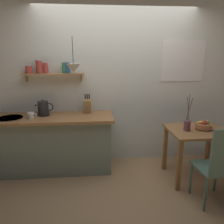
# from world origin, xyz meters

# --- Properties ---
(ground_plane) EXTENTS (14.00, 14.00, 0.00)m
(ground_plane) POSITION_xyz_m (0.00, 0.00, 0.00)
(ground_plane) COLOR #A87F56
(back_wall) EXTENTS (6.80, 0.11, 2.70)m
(back_wall) POSITION_xyz_m (0.20, 0.65, 1.35)
(back_wall) COLOR silver
(back_wall) RESTS_ON ground_plane
(kitchen_counter) EXTENTS (1.83, 0.63, 0.89)m
(kitchen_counter) POSITION_xyz_m (-1.00, 0.32, 0.45)
(kitchen_counter) COLOR gray
(kitchen_counter) RESTS_ON ground_plane
(wall_shelf) EXTENTS (0.93, 0.20, 0.33)m
(wall_shelf) POSITION_xyz_m (-1.01, 0.49, 1.56)
(wall_shelf) COLOR tan
(dining_table) EXTENTS (0.81, 0.67, 0.76)m
(dining_table) POSITION_xyz_m (1.09, -0.10, 0.61)
(dining_table) COLOR #9E6B3D
(dining_table) RESTS_ON ground_plane
(dining_chair_near) EXTENTS (0.44, 0.42, 1.01)m
(dining_chair_near) POSITION_xyz_m (1.06, -0.72, 0.55)
(dining_chair_near) COLOR #4C6B5B
(dining_chair_near) RESTS_ON ground_plane
(fruit_bowl) EXTENTS (0.23, 0.23, 0.14)m
(fruit_bowl) POSITION_xyz_m (1.18, -0.09, 0.81)
(fruit_bowl) COLOR #BC704C
(fruit_bowl) RESTS_ON dining_table
(twig_vase) EXTENTS (0.10, 0.09, 0.51)m
(twig_vase) POSITION_xyz_m (0.92, -0.12, 0.84)
(twig_vase) COLOR brown
(twig_vase) RESTS_ON dining_table
(electric_kettle) EXTENTS (0.27, 0.18, 0.24)m
(electric_kettle) POSITION_xyz_m (-1.13, 0.37, 1.00)
(electric_kettle) COLOR black
(electric_kettle) RESTS_ON kitchen_counter
(knife_block) EXTENTS (0.11, 0.16, 0.31)m
(knife_block) POSITION_xyz_m (-0.47, 0.47, 1.01)
(knife_block) COLOR tan
(knife_block) RESTS_ON kitchen_counter
(coffee_mug_by_sink) EXTENTS (0.14, 0.10, 0.09)m
(coffee_mug_by_sink) POSITION_xyz_m (-1.28, 0.22, 0.94)
(coffee_mug_by_sink) COLOR white
(coffee_mug_by_sink) RESTS_ON kitchen_counter
(pendant_lamp) EXTENTS (0.20, 0.20, 0.50)m
(pendant_lamp) POSITION_xyz_m (-0.65, 0.30, 1.59)
(pendant_lamp) COLOR black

